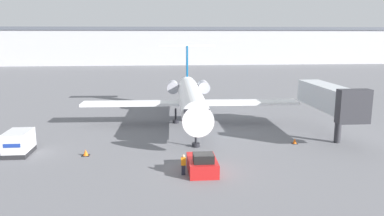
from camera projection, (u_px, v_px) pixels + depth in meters
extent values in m
plane|color=slate|center=(203.00, 173.00, 31.53)|extent=(600.00, 600.00, 0.00)
cube|color=#B2B2B7|center=(168.00, 47.00, 147.55)|extent=(180.00, 16.00, 13.04)
cube|color=#4C515B|center=(167.00, 29.00, 146.17)|extent=(180.00, 16.80, 1.20)
cylinder|color=white|center=(191.00, 99.00, 47.05)|extent=(3.70, 20.32, 3.02)
cone|color=white|center=(197.00, 119.00, 35.95)|extent=(3.10, 2.52, 3.02)
cube|color=black|center=(197.00, 112.00, 36.80)|extent=(2.59, 0.79, 0.44)
cone|color=white|center=(187.00, 86.00, 58.59)|extent=(2.83, 3.41, 2.72)
cube|color=#0C5999|center=(191.00, 107.00, 47.24)|extent=(3.33, 18.29, 0.20)
cube|color=white|center=(250.00, 102.00, 48.58)|extent=(12.45, 3.11, 0.36)
cube|color=white|center=(131.00, 103.00, 47.76)|extent=(12.45, 3.11, 0.36)
cylinder|color=#ADADB7|center=(204.00, 87.00, 55.42)|extent=(1.80, 3.07, 1.70)
cylinder|color=#ADADB7|center=(173.00, 87.00, 55.18)|extent=(1.80, 3.07, 1.70)
cube|color=#0C5999|center=(187.00, 61.00, 58.48)|extent=(0.31, 2.21, 4.77)
cube|color=white|center=(187.00, 46.00, 58.02)|extent=(8.64, 2.09, 0.20)
cylinder|color=black|center=(196.00, 138.00, 38.60)|extent=(0.24, 0.24, 1.96)
cylinder|color=black|center=(196.00, 145.00, 38.75)|extent=(0.80, 0.80, 0.40)
cylinder|color=black|center=(176.00, 116.00, 49.00)|extent=(0.24, 0.24, 1.96)
cylinder|color=black|center=(176.00, 122.00, 49.15)|extent=(0.80, 0.80, 0.40)
cylinder|color=black|center=(205.00, 115.00, 49.21)|extent=(0.24, 0.24, 1.96)
cylinder|color=black|center=(205.00, 121.00, 49.36)|extent=(0.80, 0.80, 0.40)
cube|color=#B21919|center=(202.00, 165.00, 31.61)|extent=(2.38, 3.90, 1.17)
cube|color=black|center=(203.00, 158.00, 30.59)|extent=(1.67, 1.41, 0.70)
cube|color=black|center=(200.00, 160.00, 33.47)|extent=(2.14, 0.30, 0.70)
cube|color=#232326|center=(20.00, 152.00, 36.31)|extent=(2.19, 3.38, 0.45)
cube|color=silver|center=(18.00, 141.00, 36.09)|extent=(2.19, 3.38, 1.85)
cube|color=navy|center=(12.00, 146.00, 34.42)|extent=(1.54, 0.04, 0.36)
cube|color=#232838|center=(183.00, 170.00, 30.97)|extent=(0.32, 0.20, 0.84)
cube|color=orange|center=(183.00, 161.00, 30.82)|extent=(0.40, 0.24, 0.66)
sphere|color=tan|center=(183.00, 156.00, 30.73)|extent=(0.24, 0.24, 0.24)
cube|color=black|center=(86.00, 155.00, 35.93)|extent=(0.71, 0.71, 0.04)
cone|color=orange|center=(86.00, 152.00, 35.87)|extent=(0.51, 0.51, 0.57)
cube|color=black|center=(295.00, 143.00, 39.88)|extent=(0.57, 0.57, 0.04)
cone|color=orange|center=(295.00, 141.00, 39.82)|extent=(0.41, 0.41, 0.56)
cylinder|color=#2D2D33|center=(338.00, 128.00, 40.01)|extent=(0.70, 0.70, 3.20)
cube|color=#B2B7BC|center=(326.00, 96.00, 42.65)|extent=(2.60, 10.91, 2.60)
cube|color=#2D2D33|center=(353.00, 106.00, 36.73)|extent=(3.20, 1.20, 3.38)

